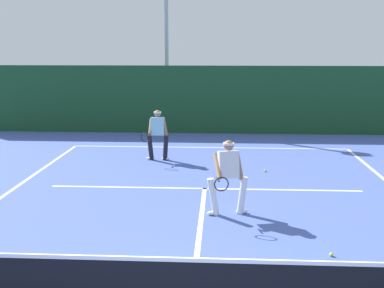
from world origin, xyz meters
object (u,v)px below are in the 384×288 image
Objects in this scene: player_near at (228,174)px; tennis_ball_extra at (265,171)px; light_pole at (166,25)px; player_far at (158,133)px; tennis_ball at (331,255)px.

player_near is 3.88m from tennis_ball_extra.
tennis_ball_extra is at bearing -64.89° from light_pole.
light_pole reaches higher than player_far.
light_pole is (-3.57, 7.62, 4.27)m from tennis_ball_extra.
player_near reaches higher than tennis_ball_extra.
player_far is 7.24m from light_pole.
player_near is 5.32m from player_far.
tennis_ball_extra is 9.44m from light_pole.
player_near is 23.93× the size of tennis_ball_extra.
player_far is at bearing 118.76° from tennis_ball.
player_near is at bearing -106.81° from tennis_ball_extra.
tennis_ball and tennis_ball_extra have the same top height.
tennis_ball is at bearing 117.63° from player_near.
player_far is at bearing -86.43° from light_pole.
tennis_ball_extra is (-0.61, 5.63, 0.00)m from tennis_ball.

